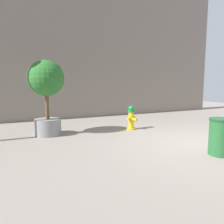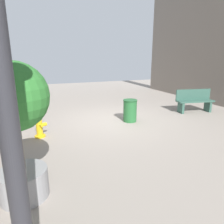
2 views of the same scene
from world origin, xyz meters
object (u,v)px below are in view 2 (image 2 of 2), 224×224
bench_near (194,100)px  planter_tree (15,116)px  fire_hydrant (39,124)px  trash_bin (130,111)px

bench_near → planter_tree: (6.62, 3.24, 0.91)m
planter_tree → bench_near: bearing=-153.9°
fire_hydrant → trash_bin: bearing=-173.3°
bench_near → planter_tree: size_ratio=0.73×
planter_tree → trash_bin: 4.75m
planter_tree → fire_hydrant: bearing=-98.1°
fire_hydrant → bench_near: (-6.23, -0.55, 0.08)m
bench_near → trash_bin: 3.13m
fire_hydrant → trash_bin: 3.13m
fire_hydrant → planter_tree: 2.89m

